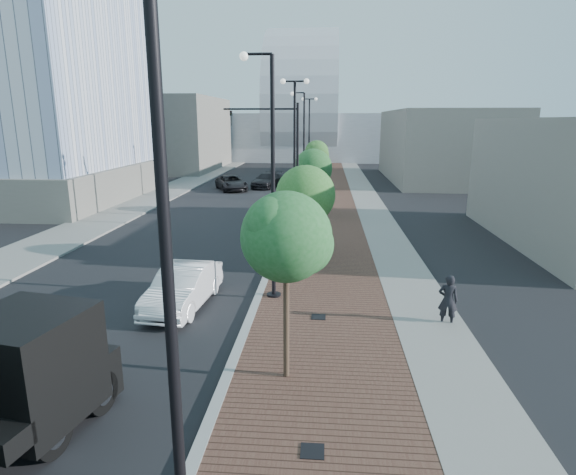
{
  "coord_description": "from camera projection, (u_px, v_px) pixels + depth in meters",
  "views": [
    {
      "loc": [
        2.58,
        -7.57,
        6.85
      ],
      "look_at": [
        1.0,
        12.0,
        2.0
      ],
      "focal_mm": 29.6,
      "sensor_mm": 36.0,
      "label": 1
    }
  ],
  "objects": [
    {
      "name": "west_sidewalk",
      "position": [
        175.0,
        188.0,
        48.88
      ],
      "size": [
        4.0,
        140.0,
        0.12
      ],
      "primitive_type": "cube",
      "color": "slate",
      "rests_on": "ground"
    },
    {
      "name": "tree_1",
      "position": [
        306.0,
        195.0,
        22.77
      ],
      "size": [
        2.87,
        2.87,
        4.81
      ],
      "color": "#382619",
      "rests_on": "ground"
    },
    {
      "name": "dark_car_far",
      "position": [
        267.0,
        180.0,
        49.8
      ],
      "size": [
        3.26,
        5.53,
        1.5
      ],
      "primitive_type": "imported",
      "rotation": [
        0.0,
        0.0,
        -0.23
      ],
      "color": "black",
      "rests_on": "ground"
    },
    {
      "name": "streetlight_1",
      "position": [
        270.0,
        189.0,
        17.77
      ],
      "size": [
        1.44,
        0.56,
        9.21
      ],
      "color": "black",
      "rests_on": "ground"
    },
    {
      "name": "traffic_mast",
      "position": [
        284.0,
        149.0,
        32.19
      ],
      "size": [
        5.09,
        0.2,
        8.0
      ],
      "color": "black",
      "rests_on": "ground"
    },
    {
      "name": "dark_car_mid",
      "position": [
        232.0,
        183.0,
        47.89
      ],
      "size": [
        4.44,
        5.87,
        1.48
      ],
      "primitive_type": "imported",
      "rotation": [
        0.0,
        0.0,
        0.42
      ],
      "color": "black",
      "rests_on": "ground"
    },
    {
      "name": "curb",
      "position": [
        300.0,
        190.0,
        47.86
      ],
      "size": [
        0.3,
        140.0,
        0.14
      ],
      "primitive_type": "cube",
      "color": "gray",
      "rests_on": "ground"
    },
    {
      "name": "utility_cover_2",
      "position": [
        322.0,
        240.0,
        27.34
      ],
      "size": [
        0.5,
        0.5,
        0.02
      ],
      "primitive_type": "cube",
      "color": "black",
      "rests_on": "sidewalk"
    },
    {
      "name": "commercial_block_ne",
      "position": [
        442.0,
        146.0,
        55.34
      ],
      "size": [
        12.0,
        22.0,
        8.0
      ],
      "primitive_type": "cube",
      "color": "slate",
      "rests_on": "ground"
    },
    {
      "name": "streetlight_2",
      "position": [
        295.0,
        154.0,
        29.25
      ],
      "size": [
        1.72,
        0.56,
        9.28
      ],
      "color": "black",
      "rests_on": "ground"
    },
    {
      "name": "convention_center",
      "position": [
        303.0,
        125.0,
        90.14
      ],
      "size": [
        50.0,
        30.0,
        50.0
      ],
      "color": "#A3A6AD",
      "rests_on": "ground"
    },
    {
      "name": "pedestrian",
      "position": [
        448.0,
        300.0,
        16.14
      ],
      "size": [
        0.73,
        0.56,
        1.81
      ],
      "primitive_type": "imported",
      "rotation": [
        0.0,
        0.0,
        2.94
      ],
      "color": "black",
      "rests_on": "ground"
    },
    {
      "name": "concrete_strip",
      "position": [
        362.0,
        190.0,
        47.38
      ],
      "size": [
        2.4,
        140.0,
        0.13
      ],
      "primitive_type": "cube",
      "color": "slate",
      "rests_on": "ground"
    },
    {
      "name": "tower_podium",
      "position": [
        23.0,
        183.0,
        41.65
      ],
      "size": [
        19.0,
        19.0,
        3.0
      ],
      "primitive_type": "cube",
      "color": "#626058",
      "rests_on": "ground"
    },
    {
      "name": "streetlight_4",
      "position": [
        309.0,
        139.0,
        52.48
      ],
      "size": [
        1.72,
        0.56,
        9.28
      ],
      "color": "black",
      "rests_on": "ground"
    },
    {
      "name": "tree_3",
      "position": [
        317.0,
        153.0,
        45.88
      ],
      "size": [
        2.37,
        2.32,
        5.01
      ],
      "color": "#382619",
      "rests_on": "ground"
    },
    {
      "name": "utility_cover_0",
      "position": [
        312.0,
        451.0,
        9.92
      ],
      "size": [
        0.5,
        0.5,
        0.02
      ],
      "primitive_type": "cube",
      "color": "black",
      "rests_on": "sidewalk"
    },
    {
      "name": "sidewalk",
      "position": [
        335.0,
        190.0,
        47.59
      ],
      "size": [
        7.0,
        140.0,
        0.12
      ],
      "primitive_type": "cube",
      "color": "#4C2D23",
      "rests_on": "ground"
    },
    {
      "name": "tree_2",
      "position": [
        314.0,
        168.0,
        34.35
      ],
      "size": [
        2.79,
        2.79,
        4.9
      ],
      "color": "#382619",
      "rests_on": "ground"
    },
    {
      "name": "white_sedan",
      "position": [
        183.0,
        287.0,
        17.8
      ],
      "size": [
        2.03,
        4.86,
        1.56
      ],
      "primitive_type": "imported",
      "rotation": [
        0.0,
        0.0,
        -0.08
      ],
      "color": "silver",
      "rests_on": "ground"
    },
    {
      "name": "commercial_block_nw",
      "position": [
        168.0,
        134.0,
        67.59
      ],
      "size": [
        14.0,
        20.0,
        10.0
      ],
      "primitive_type": "cube",
      "color": "#65635B",
      "rests_on": "ground"
    },
    {
      "name": "streetlight_0",
      "position": [
        168.0,
        285.0,
        6.03
      ],
      "size": [
        1.72,
        0.56,
        9.28
      ],
      "color": "black",
      "rests_on": "ground"
    },
    {
      "name": "streetlight_3",
      "position": [
        303.0,
        150.0,
        40.99
      ],
      "size": [
        1.44,
        0.56,
        9.21
      ],
      "color": "black",
      "rests_on": "ground"
    },
    {
      "name": "tree_0",
      "position": [
        288.0,
        237.0,
        11.98
      ],
      "size": [
        2.38,
        2.33,
        5.16
      ],
      "color": "#382619",
      "rests_on": "ground"
    },
    {
      "name": "utility_cover_1",
      "position": [
        318.0,
        317.0,
        16.69
      ],
      "size": [
        0.5,
        0.5,
        0.02
      ],
      "primitive_type": "cube",
      "color": "black",
      "rests_on": "sidewalk"
    }
  ]
}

